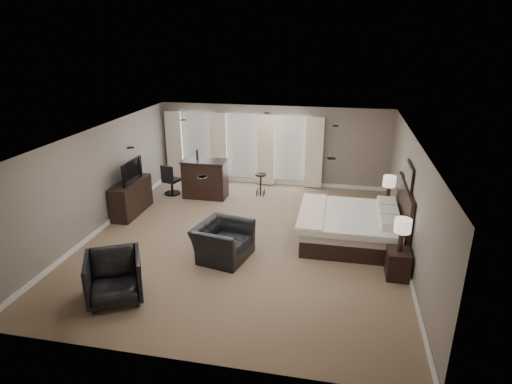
% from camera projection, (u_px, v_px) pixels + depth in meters
% --- Properties ---
extents(room, '(7.60, 8.60, 2.64)m').
position_uv_depth(room, '(244.00, 189.00, 10.05)').
color(room, '#7E6750').
rests_on(room, ground).
extents(window_bay, '(5.25, 0.20, 2.30)m').
position_uv_depth(window_bay, '(243.00, 148.00, 14.04)').
color(window_bay, silver).
rests_on(window_bay, room).
extents(bed, '(2.36, 2.25, 1.50)m').
position_uv_depth(bed, '(354.00, 213.00, 10.11)').
color(bed, silver).
rests_on(bed, ground).
extents(nightstand_near, '(0.45, 0.55, 0.60)m').
position_uv_depth(nightstand_near, '(398.00, 264.00, 8.77)').
color(nightstand_near, black).
rests_on(nightstand_near, ground).
extents(nightstand_far, '(0.42, 0.52, 0.56)m').
position_uv_depth(nightstand_far, '(386.00, 211.00, 11.44)').
color(nightstand_far, black).
rests_on(nightstand_far, ground).
extents(lamp_near, '(0.34, 0.34, 0.70)m').
position_uv_depth(lamp_near, '(402.00, 235.00, 8.54)').
color(lamp_near, beige).
rests_on(lamp_near, nightstand_near).
extents(lamp_far, '(0.34, 0.34, 0.69)m').
position_uv_depth(lamp_far, '(389.00, 189.00, 11.22)').
color(lamp_far, beige).
rests_on(lamp_far, nightstand_far).
extents(wall_art, '(0.04, 0.96, 0.56)m').
position_uv_depth(wall_art, '(409.00, 176.00, 9.56)').
color(wall_art, slate).
rests_on(wall_art, room).
extents(dresser, '(0.52, 1.60, 0.93)m').
position_uv_depth(dresser, '(131.00, 197.00, 11.86)').
color(dresser, black).
rests_on(dresser, ground).
extents(tv, '(0.61, 1.06, 0.14)m').
position_uv_depth(tv, '(129.00, 179.00, 11.68)').
color(tv, black).
rests_on(tv, dresser).
extents(armchair_near, '(1.04, 1.37, 1.07)m').
position_uv_depth(armchair_near, '(223.00, 236.00, 9.47)').
color(armchair_near, black).
rests_on(armchair_near, ground).
extents(armchair_far, '(1.30, 1.27, 1.01)m').
position_uv_depth(armchair_far, '(114.00, 275.00, 7.96)').
color(armchair_far, black).
rests_on(armchair_far, ground).
extents(bar_counter, '(1.35, 0.70, 1.18)m').
position_uv_depth(bar_counter, '(205.00, 179.00, 13.00)').
color(bar_counter, black).
rests_on(bar_counter, ground).
extents(bar_stool_left, '(0.42, 0.42, 0.77)m').
position_uv_depth(bar_stool_left, '(192.00, 179.00, 13.62)').
color(bar_stool_left, black).
rests_on(bar_stool_left, ground).
extents(bar_stool_right, '(0.39, 0.39, 0.70)m').
position_uv_depth(bar_stool_right, '(261.00, 185.00, 13.21)').
color(bar_stool_right, black).
rests_on(bar_stool_right, ground).
extents(desk_chair, '(0.61, 0.61, 0.97)m').
position_uv_depth(desk_chair, '(172.00, 179.00, 13.27)').
color(desk_chair, black).
rests_on(desk_chair, ground).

